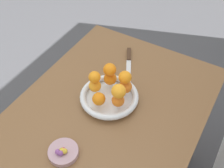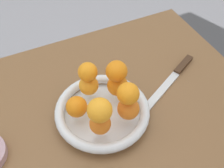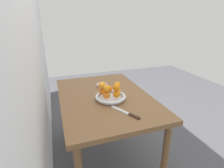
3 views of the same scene
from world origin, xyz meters
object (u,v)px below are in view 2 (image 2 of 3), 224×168
at_px(fruit_bowl, 102,112).
at_px(orange_4, 118,85).
at_px(orange_7, 100,110).
at_px(orange_3, 128,108).
at_px(knife, 174,76).
at_px(orange_6, 117,71).
at_px(dining_table, 77,152).
at_px(orange_0, 89,85).
at_px(orange_1, 77,107).
at_px(orange_2, 100,124).
at_px(orange_8, 88,72).
at_px(orange_5, 128,94).

distance_m(fruit_bowl, orange_4, 0.08).
bearing_deg(orange_7, orange_3, -171.96).
height_order(orange_3, knife, orange_3).
relative_size(orange_6, knife, 0.23).
height_order(dining_table, orange_3, orange_3).
xyz_separation_m(orange_0, orange_1, (0.05, 0.05, 0.00)).
height_order(orange_2, orange_7, orange_7).
xyz_separation_m(orange_2, orange_8, (-0.02, -0.12, 0.05)).
bearing_deg(dining_table, orange_4, -160.32).
distance_m(fruit_bowl, orange_0, 0.08).
xyz_separation_m(fruit_bowl, orange_7, (0.03, 0.06, 0.10)).
xyz_separation_m(orange_3, orange_4, (-0.01, -0.08, 0.00)).
xyz_separation_m(orange_7, orange_8, (-0.02, -0.13, -0.00)).
bearing_deg(orange_5, fruit_bowl, -44.87).
distance_m(orange_1, knife, 0.33).
bearing_deg(orange_6, orange_7, 46.56).
distance_m(orange_1, orange_8, 0.09).
xyz_separation_m(orange_1, orange_7, (-0.03, 0.07, 0.05)).
xyz_separation_m(orange_1, orange_4, (-0.12, -0.02, 0.00)).
relative_size(orange_1, orange_5, 1.00).
relative_size(dining_table, knife, 4.56).
height_order(orange_7, knife, orange_7).
xyz_separation_m(orange_1, orange_2, (-0.03, 0.07, -0.00)).
bearing_deg(orange_8, orange_0, -75.36).
distance_m(fruit_bowl, orange_1, 0.08).
distance_m(fruit_bowl, orange_3, 0.09).
bearing_deg(orange_4, knife, -177.07).
bearing_deg(orange_0, orange_2, 80.33).
bearing_deg(orange_1, dining_table, 53.07).
bearing_deg(orange_8, orange_4, 153.92).
bearing_deg(orange_6, knife, -177.00).
xyz_separation_m(orange_0, orange_5, (-0.06, 0.11, 0.06)).
relative_size(orange_1, orange_7, 0.93).
height_order(orange_1, knife, orange_1).
relative_size(orange_3, orange_8, 1.11).
distance_m(fruit_bowl, orange_2, 0.08).
relative_size(orange_3, orange_4, 1.00).
bearing_deg(fruit_bowl, orange_4, -153.29).
distance_m(fruit_bowl, orange_8, 0.12).
relative_size(orange_3, knife, 0.24).
xyz_separation_m(fruit_bowl, orange_0, (0.01, -0.06, 0.05)).
bearing_deg(orange_4, fruit_bowl, 26.71).
xyz_separation_m(orange_1, orange_8, (-0.06, -0.05, 0.05)).
bearing_deg(orange_5, orange_2, 9.23).
relative_size(orange_7, knife, 0.24).
relative_size(dining_table, orange_5, 19.99).
height_order(orange_0, orange_4, orange_4).
xyz_separation_m(dining_table, orange_6, (-0.15, -0.05, 0.21)).
relative_size(orange_4, orange_7, 0.96).
height_order(orange_5, orange_6, orange_6).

